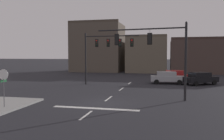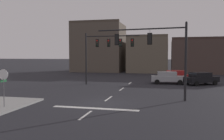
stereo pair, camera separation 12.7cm
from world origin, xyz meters
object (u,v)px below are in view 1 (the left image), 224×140
object	(u,v)px
car_lot_nearside	(200,78)
car_lot_farside	(167,77)
signal_mast_far_side	(104,48)
stop_sign	(4,79)
car_lot_middle	(175,76)
signal_mast_near_side	(157,47)

from	to	relation	value
car_lot_nearside	car_lot_farside	distance (m)	4.15
signal_mast_far_side	stop_sign	xyz separation A→B (m)	(-3.33, -14.95, -2.64)
signal_mast_far_side	car_lot_nearside	size ratio (longest dim) A/B	1.51
car_lot_nearside	car_lot_middle	size ratio (longest dim) A/B	1.03
signal_mast_far_side	stop_sign	size ratio (longest dim) A/B	2.49
car_lot_farside	car_lot_middle	bearing A→B (deg)	69.16
signal_mast_near_side	signal_mast_far_side	size ratio (longest dim) A/B	1.12
signal_mast_near_side	car_lot_middle	distance (m)	15.20
signal_mast_far_side	car_lot_farside	xyz separation A→B (m)	(7.95, 3.04, -3.93)
signal_mast_near_side	signal_mast_far_side	bearing A→B (deg)	129.50
car_lot_middle	car_lot_farside	xyz separation A→B (m)	(-1.14, -2.99, 0.00)
signal_mast_near_side	car_lot_middle	xyz separation A→B (m)	(2.01, 14.62, -3.66)
car_lot_middle	car_lot_farside	size ratio (longest dim) A/B	0.99
stop_sign	car_lot_farside	bearing A→B (deg)	57.92
signal_mast_near_side	car_lot_nearside	size ratio (longest dim) A/B	1.70
stop_sign	car_lot_nearside	xyz separation A→B (m)	(15.42, 17.77, -1.29)
signal_mast_far_side	car_lot_farside	world-z (taller)	signal_mast_far_side
stop_sign	signal_mast_far_side	bearing A→B (deg)	77.46
car_lot_nearside	car_lot_middle	xyz separation A→B (m)	(-3.01, 3.21, 0.00)
car_lot_nearside	car_lot_middle	distance (m)	4.40
signal_mast_near_side	signal_mast_far_side	xyz separation A→B (m)	(-7.08, 8.59, 0.26)
signal_mast_near_side	car_lot_middle	size ratio (longest dim) A/B	1.75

